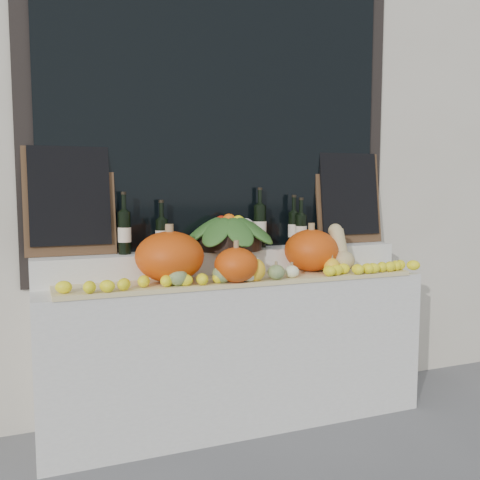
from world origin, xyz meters
The scene contains 18 objects.
storefront_facade centered at (0.00, 2.25, 2.25)m, with size 7.00×0.94×4.50m.
display_sill centered at (0.00, 1.52, 0.44)m, with size 2.30×0.55×0.88m, color silver.
rear_tier centered at (0.00, 1.68, 0.96)m, with size 2.30×0.25×0.16m, color silver.
straw_bedding centered at (0.00, 1.40, 0.89)m, with size 2.10×0.32×0.03m, color tan.
pumpkin_left centered at (-0.42, 1.44, 1.05)m, with size 0.38×0.38×0.28m, color #D64B0B.
pumpkin_right centered at (0.49, 1.47, 1.03)m, with size 0.33×0.33×0.26m, color #D64B0B.
pumpkin_center centered at (-0.09, 1.29, 1.00)m, with size 0.24×0.24×0.19m, color #D64B0B.
butternut_squash centered at (0.66, 1.41, 1.03)m, with size 0.15×0.21×0.29m.
decorative_gourds centered at (0.01, 1.29, 0.95)m, with size 1.06×0.15×0.15m.
lemon_heap centered at (0.00, 1.29, 0.94)m, with size 2.20×0.16×0.06m, color #FFF51A, non-canonical shape.
produce_bowl centered at (0.01, 1.66, 1.15)m, with size 0.62×0.62×0.23m.
wine_bottle_far_left centered at (-0.63, 1.67, 1.17)m, with size 0.08×0.08×0.36m.
wine_bottle_near_left centered at (-0.41, 1.69, 1.14)m, with size 0.08×0.08×0.31m.
wine_bottle_tall centered at (0.24, 1.71, 1.18)m, with size 0.08×0.08×0.38m.
wine_bottle_near_right centered at (0.48, 1.70, 1.16)m, with size 0.08×0.08×0.33m.
wine_bottle_far_right centered at (0.50, 1.64, 1.15)m, with size 0.08×0.08×0.32m.
chalkboard_left centered at (-0.92, 1.74, 1.36)m, with size 0.50×0.11×0.62m.
chalkboard_right centered at (0.92, 1.74, 1.36)m, with size 0.50×0.11×0.62m.
Camera 1 is at (-1.13, -1.43, 1.44)m, focal length 40.00 mm.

